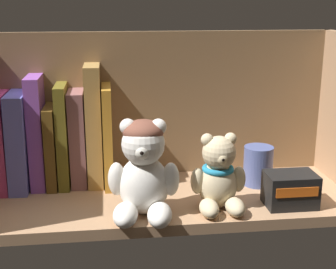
# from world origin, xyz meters

# --- Properties ---
(shelf_board) EXTENTS (0.68, 0.25, 0.02)m
(shelf_board) POSITION_xyz_m (0.00, 0.00, 0.01)
(shelf_board) COLOR #A87F5B
(shelf_board) RESTS_ON ground
(shelf_back_panel) EXTENTS (0.71, 0.01, 0.32)m
(shelf_back_panel) POSITION_xyz_m (0.00, 0.13, 0.16)
(shelf_back_panel) COLOR brown
(shelf_back_panel) RESTS_ON ground
(book_0) EXTENTS (0.03, 0.14, 0.19)m
(book_0) POSITION_xyz_m (-0.31, 0.09, 0.11)
(book_0) COLOR #BA3B78
(book_0) RESTS_ON shelf_board
(book_1) EXTENTS (0.04, 0.14, 0.19)m
(book_1) POSITION_xyz_m (-0.28, 0.09, 0.11)
(book_1) COLOR #6569CA
(book_1) RESTS_ON shelf_board
(book_2) EXTENTS (0.03, 0.11, 0.22)m
(book_2) POSITION_xyz_m (-0.24, 0.09, 0.13)
(book_2) COLOR purple
(book_2) RESTS_ON shelf_board
(book_3) EXTENTS (0.02, 0.12, 0.16)m
(book_3) POSITION_xyz_m (-0.22, 0.09, 0.10)
(book_3) COLOR brown
(book_3) RESTS_ON shelf_board
(book_4) EXTENTS (0.02, 0.12, 0.20)m
(book_4) POSITION_xyz_m (-0.20, 0.09, 0.12)
(book_4) COLOR brown
(book_4) RESTS_ON shelf_board
(book_5) EXTENTS (0.03, 0.10, 0.19)m
(book_5) POSITION_xyz_m (-0.17, 0.09, 0.11)
(book_5) COLOR #825353
(book_5) RESTS_ON shelf_board
(book_6) EXTENTS (0.03, 0.11, 0.24)m
(book_6) POSITION_xyz_m (-0.13, 0.09, 0.14)
(book_6) COLOR #AD8243
(book_6) RESTS_ON shelf_board
(book_7) EXTENTS (0.02, 0.14, 0.20)m
(book_7) POSITION_xyz_m (-0.11, 0.09, 0.12)
(book_7) COLOR #C7882A
(book_7) RESTS_ON shelf_board
(teddy_bear_larger) EXTENTS (0.12, 0.13, 0.17)m
(teddy_bear_larger) POSITION_xyz_m (-0.05, -0.08, 0.10)
(teddy_bear_larger) COLOR white
(teddy_bear_larger) RESTS_ON shelf_board
(teddy_bear_smaller) EXTENTS (0.10, 0.10, 0.14)m
(teddy_bear_smaller) POSITION_xyz_m (0.08, -0.07, 0.08)
(teddy_bear_smaller) COLOR beige
(teddy_bear_smaller) RESTS_ON shelf_board
(pillar_candle) EXTENTS (0.06, 0.06, 0.08)m
(pillar_candle) POSITION_xyz_m (0.18, 0.04, 0.06)
(pillar_candle) COLOR #4C5B99
(pillar_candle) RESTS_ON shelf_board
(small_product_box) EXTENTS (0.09, 0.06, 0.06)m
(small_product_box) POSITION_xyz_m (0.21, -0.07, 0.05)
(small_product_box) COLOR black
(small_product_box) RESTS_ON shelf_board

